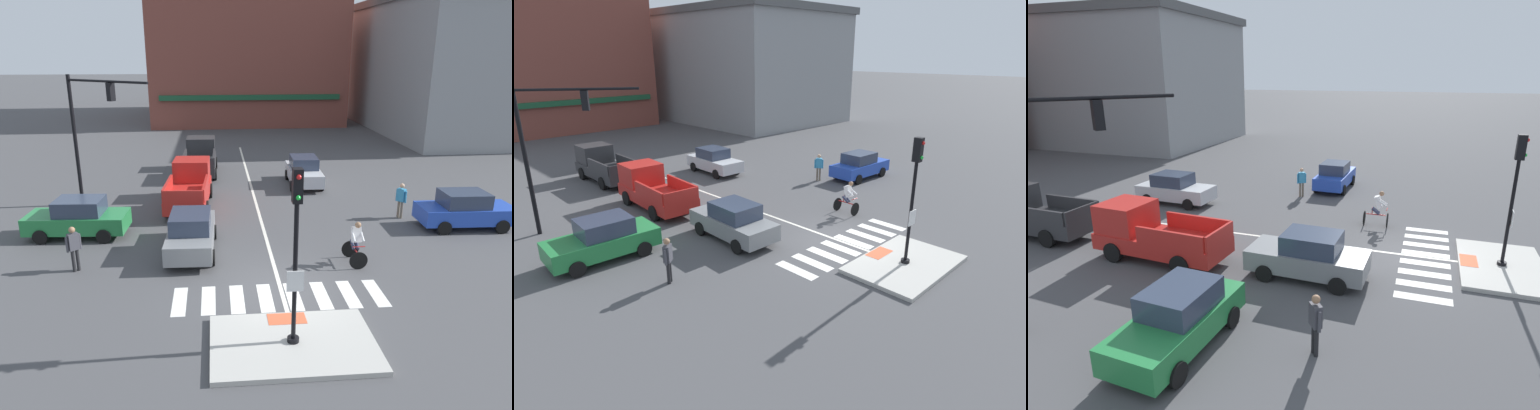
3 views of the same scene
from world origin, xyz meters
The scene contains 24 objects.
ground_plane centered at (0.00, 0.00, 0.00)m, with size 300.00×300.00×0.00m, color #474749.
traffic_island centered at (0.00, -3.04, 0.07)m, with size 4.38×2.91×0.15m, color #B2AFA8.
tactile_pad_front centered at (0.00, -1.94, 0.15)m, with size 1.10×0.60×0.01m, color #DB5B38.
signal_pole centered at (0.00, -3.05, 2.98)m, with size 0.44×0.38×4.70m.
crosswalk_stripe_a centered at (-3.15, -0.41, 0.00)m, with size 0.44×1.80×0.01m, color silver.
crosswalk_stripe_b centered at (-2.25, -0.41, 0.00)m, with size 0.44×1.80×0.01m, color silver.
crosswalk_stripe_c centered at (-1.35, -0.41, 0.00)m, with size 0.44×1.80×0.01m, color silver.
crosswalk_stripe_d centered at (-0.45, -0.41, 0.00)m, with size 0.44×1.80×0.01m, color silver.
crosswalk_stripe_e centered at (0.45, -0.41, 0.00)m, with size 0.44×1.80×0.01m, color silver.
crosswalk_stripe_f centered at (1.35, -0.41, 0.00)m, with size 0.44×1.80×0.01m, color silver.
crosswalk_stripe_g centered at (2.25, -0.41, 0.00)m, with size 0.44×1.80×0.01m, color silver.
crosswalk_stripe_h centered at (3.15, -0.41, 0.00)m, with size 0.44×1.80×0.01m, color silver.
lane_centre_line centered at (0.12, 10.00, 0.00)m, with size 0.14×28.00×0.01m, color silver.
traffic_light_mast centered at (-7.89, 9.32, 4.21)m, with size 4.13×2.84×6.41m.
building_corner_right centered at (21.12, 30.67, 6.09)m, with size 15.55×22.49×12.14m.
car_green_cross_left centered at (-7.68, 5.50, 0.81)m, with size 4.19×2.03×1.64m.
car_grey_westbound_near centered at (-2.91, 3.40, 0.81)m, with size 1.94×4.15×1.64m.
car_blue_cross_right centered at (8.95, 5.08, 0.81)m, with size 4.15×1.94×1.64m.
car_silver_eastbound_far centered at (3.19, 12.59, 0.81)m, with size 1.96×4.16×1.64m.
pickup_truck_red_westbound_far centered at (-3.21, 9.50, 0.98)m, with size 2.28×5.20×2.08m.
pickup_truck_charcoal_westbound_distant centered at (-2.83, 16.00, 0.98)m, with size 2.14×5.14×2.08m.
cyclist centered at (3.08, 1.80, 0.87)m, with size 0.67×1.09×1.68m.
pedestrian_at_curb_left centered at (-6.93, 2.10, 0.98)m, with size 0.45×0.40×1.67m.
pedestrian_waiting_far_side centered at (6.60, 6.50, 0.98)m, with size 0.39×0.46×1.67m.
Camera 3 is at (-15.78, -0.12, 6.80)m, focal length 29.75 mm.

